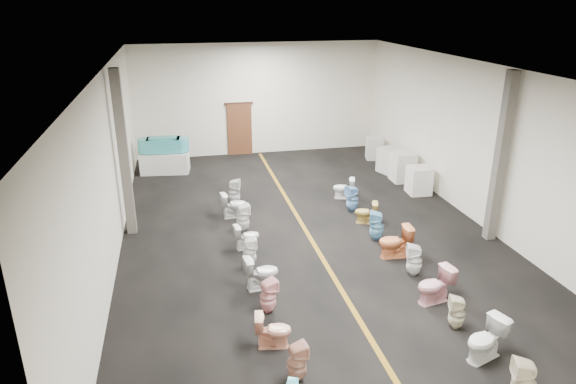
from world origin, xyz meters
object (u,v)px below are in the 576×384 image
toilet_left_6 (247,236)px  toilet_right_8 (352,199)px  toilet_right_1 (486,340)px  toilet_right_7 (366,213)px  toilet_right_6 (377,226)px  toilet_right_0 (523,382)px  toilet_right_3 (435,285)px  toilet_left_7 (243,218)px  toilet_right_5 (395,242)px  toilet_left_4 (261,272)px  appliance_crate_b (403,167)px  toilet_right_9 (344,188)px  appliance_crate_a (419,180)px  toilet_left_5 (250,252)px  bathtub (163,144)px  appliance_crate_d (374,148)px  display_table (165,162)px  toilet_left_3 (268,296)px  toilet_left_8 (234,205)px  toilet_left_9 (234,192)px  appliance_crate_c (392,160)px  toilet_right_2 (457,313)px  toilet_left_2 (273,330)px  toilet_right_4 (414,260)px

toilet_left_6 → toilet_right_8: 3.92m
toilet_right_1 → toilet_right_8: size_ratio=0.97×
toilet_right_7 → toilet_right_6: bearing=13.9°
toilet_right_0 → toilet_right_3: 3.00m
toilet_left_7 → toilet_right_5: bearing=-132.7°
toilet_right_1 → toilet_right_5: 4.00m
toilet_left_4 → toilet_right_1: size_ratio=0.98×
appliance_crate_b → toilet_right_9: 2.85m
appliance_crate_a → toilet_left_5: bearing=-149.4°
toilet_left_5 → toilet_right_3: (3.61, -2.46, 0.04)m
bathtub → appliance_crate_d: bathtub is taller
toilet_right_6 → display_table: bearing=-118.2°
bathtub → toilet_left_3: size_ratio=2.45×
toilet_left_8 → toilet_right_8: toilet_right_8 is taller
bathtub → toilet_right_9: bathtub is taller
toilet_left_9 → toilet_right_3: (3.50, -6.47, -0.02)m
toilet_left_4 → toilet_right_8: size_ratio=0.95×
toilet_left_4 → toilet_right_0: 5.58m
display_table → toilet_right_5: (5.64, -8.15, 0.03)m
appliance_crate_c → toilet_right_7: appliance_crate_c is taller
toilet_left_4 → toilet_right_3: size_ratio=0.97×
display_table → bathtub: 0.68m
toilet_right_1 → toilet_right_2: (-0.03, 0.94, -0.05)m
toilet_right_3 → toilet_right_6: (-0.08, 3.12, 0.01)m
toilet_left_5 → appliance_crate_a: bearing=-60.9°
display_table → toilet_left_9: 4.34m
toilet_right_1 → toilet_right_2: toilet_right_1 is taller
toilet_right_0 → display_table: bearing=-138.3°
toilet_right_0 → toilet_right_5: 5.10m
display_table → toilet_right_7: (5.67, -6.03, -0.06)m
toilet_right_6 → toilet_right_5: bearing=28.6°
toilet_right_1 → toilet_right_9: 8.14m
toilet_left_5 → toilet_left_9: toilet_left_9 is taller
toilet_right_2 → toilet_right_3: (0.02, 0.95, 0.05)m
toilet_left_2 → toilet_right_0: toilet_right_0 is taller
display_table → toilet_left_5: (2.02, -7.79, -0.02)m
toilet_left_4 → toilet_left_7: size_ratio=0.98×
toilet_left_3 → appliance_crate_b: bearing=-62.9°
toilet_left_5 → toilet_right_8: 4.46m
toilet_left_3 → toilet_right_2: 3.76m
appliance_crate_b → toilet_left_6: appliance_crate_b is taller
toilet_left_2 → toilet_right_1: 3.84m
toilet_right_4 → toilet_right_8: size_ratio=0.97×
toilet_left_8 → toilet_right_4: size_ratio=0.96×
toilet_left_5 → toilet_right_6: bearing=-80.9°
toilet_left_9 → toilet_right_9: bearing=-78.9°
toilet_left_3 → toilet_right_3: bearing=-118.2°
toilet_left_6 → toilet_left_8: size_ratio=0.88×
appliance_crate_b → toilet_right_1: (-2.61, -9.33, -0.12)m
toilet_right_5 → appliance_crate_a: bearing=150.8°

